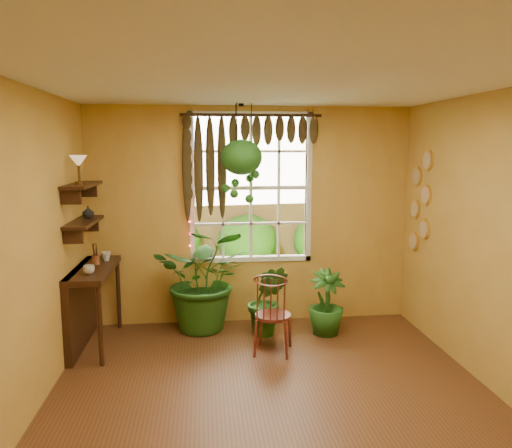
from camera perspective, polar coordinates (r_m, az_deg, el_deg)
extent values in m
plane|color=#563918|center=(4.50, 2.34, -20.50)|extent=(4.50, 4.50, 0.00)
plane|color=white|center=(3.96, 2.59, 16.04)|extent=(4.50, 4.50, 0.00)
plane|color=gold|center=(6.22, -0.57, 0.91)|extent=(4.00, 0.00, 4.00)
plane|color=gold|center=(4.22, -25.56, -3.70)|extent=(0.00, 4.50, 4.50)
plane|color=gold|center=(4.74, 27.17, -2.53)|extent=(0.00, 4.50, 4.50)
cube|color=white|center=(6.21, -0.60, 4.15)|extent=(1.52, 0.10, 1.86)
cube|color=white|center=(6.24, -0.63, 4.17)|extent=(1.38, 0.01, 1.78)
cylinder|color=#35180E|center=(6.09, -0.51, 12.34)|extent=(1.70, 0.04, 0.04)
cube|color=#35180E|center=(5.77, -18.08, -4.99)|extent=(0.40, 1.20, 0.06)
cube|color=#35180E|center=(5.92, -19.42, -8.94)|extent=(0.08, 1.18, 0.90)
cylinder|color=#35180E|center=(5.35, -17.39, -10.97)|extent=(0.05, 0.05, 0.86)
cylinder|color=#35180E|center=(6.37, -15.44, -7.68)|extent=(0.05, 0.05, 0.86)
cube|color=#35180E|center=(5.69, -19.07, 0.21)|extent=(0.25, 0.90, 0.04)
cube|color=#35180E|center=(5.65, -19.27, 4.22)|extent=(0.25, 0.90, 0.04)
cube|color=#285016|center=(11.37, -2.93, -2.53)|extent=(14.00, 10.00, 0.04)
cube|color=#987D48|center=(9.44, -2.39, 0.83)|extent=(12.00, 0.10, 1.80)
plane|color=#83A5DC|center=(12.96, -3.42, 5.85)|extent=(12.00, 0.00, 12.00)
cylinder|color=maroon|center=(5.45, 1.96, -10.43)|extent=(0.48, 0.48, 0.04)
torus|color=maroon|center=(5.16, 1.71, -6.40)|extent=(0.36, 0.13, 0.37)
imported|color=#124615|center=(6.07, -5.80, -6.19)|extent=(1.28, 1.15, 1.27)
imported|color=#124615|center=(5.91, 1.33, -8.71)|extent=(0.54, 0.47, 0.85)
imported|color=#124615|center=(6.02, 8.03, -8.86)|extent=(0.51, 0.51, 0.77)
ellipsoid|color=black|center=(5.86, -1.67, 6.92)|extent=(0.29, 0.29, 0.17)
ellipsoid|color=#124615|center=(5.86, -1.68, 7.63)|extent=(0.49, 0.49, 0.41)
imported|color=silver|center=(5.47, -18.56, -4.95)|extent=(0.14, 0.14, 0.09)
imported|color=beige|center=(6.03, -16.78, -3.57)|extent=(0.14, 0.14, 0.10)
cylinder|color=brown|center=(5.88, -17.86, -3.93)|extent=(0.08, 0.08, 0.10)
imported|color=#B2AD99|center=(5.87, -18.64, 1.30)|extent=(0.13, 0.13, 0.13)
cylinder|color=brown|center=(5.48, -19.53, 4.43)|extent=(0.10, 0.10, 0.03)
cylinder|color=brown|center=(5.48, -19.58, 5.43)|extent=(0.02, 0.02, 0.18)
cone|color=slate|center=(5.47, -19.65, 6.79)|extent=(0.18, 0.18, 0.12)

